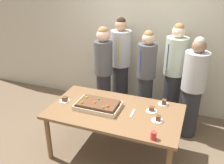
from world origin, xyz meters
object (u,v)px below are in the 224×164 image
plated_slice_near_left (158,119)px  person_striped_tie_right (174,74)px  party_table (115,115)px  person_green_shirt_behind (104,73)px  drink_cup_nearest (154,135)px  person_serving_front (146,77)px  sheet_cake (98,105)px  cake_server_utensil (133,113)px  person_left_edge_reaching (120,65)px  plated_slice_far_left (152,110)px  plated_slice_near_right (65,100)px  person_far_right_suit (193,88)px  plated_slice_far_right (164,103)px

plated_slice_near_left → person_striped_tie_right: 1.24m
party_table → person_green_shirt_behind: person_green_shirt_behind is taller
drink_cup_nearest → person_serving_front: (-0.43, 1.38, 0.08)m
sheet_cake → cake_server_utensil: (0.50, 0.02, -0.04)m
party_table → person_striped_tie_right: 1.36m
person_left_edge_reaching → plated_slice_near_left: bearing=31.4°
sheet_cake → plated_slice_far_left: sheet_cake is taller
plated_slice_near_left → cake_server_utensil: 0.36m
plated_slice_near_right → person_left_edge_reaching: bearing=71.7°
person_far_right_suit → sheet_cake: bearing=0.0°
plated_slice_near_left → plated_slice_far_left: (-0.13, 0.20, -0.00)m
person_green_shirt_behind → person_far_right_suit: (1.47, 0.04, -0.05)m
plated_slice_near_left → person_green_shirt_behind: 1.43m
person_serving_front → person_striped_tie_right: person_striped_tie_right is taller
sheet_cake → plated_slice_far_right: (0.85, 0.41, -0.02)m
party_table → sheet_cake: sheet_cake is taller
sheet_cake → plated_slice_near_left: (0.85, -0.03, -0.02)m
plated_slice_far_left → person_left_edge_reaching: 1.39m
plated_slice_far_left → cake_server_utensil: plated_slice_far_left is taller
person_green_shirt_behind → person_striped_tie_right: size_ratio=0.96×
sheet_cake → drink_cup_nearest: 0.97m
plated_slice_near_left → person_serving_front: 1.08m
cake_server_utensil → person_far_right_suit: (0.70, 0.87, 0.10)m
person_serving_front → person_left_edge_reaching: 0.63m
sheet_cake → person_left_edge_reaching: 1.28m
party_table → plated_slice_near_right: plated_slice_near_right is taller
drink_cup_nearest → cake_server_utensil: 0.58m
plated_slice_far_left → plated_slice_far_right: (0.12, 0.24, 0.01)m
plated_slice_far_right → person_left_edge_reaching: (-0.95, 0.86, 0.15)m
plated_slice_far_right → person_far_right_suit: 0.60m
plated_slice_near_right → cake_server_utensil: plated_slice_near_right is taller
plated_slice_far_left → plated_slice_far_right: 0.27m
person_striped_tie_right → cake_server_utensil: bearing=18.5°
plated_slice_far_left → drink_cup_nearest: 0.61m
cake_server_utensil → sheet_cake: bearing=-177.8°
sheet_cake → person_far_right_suit: person_far_right_suit is taller
drink_cup_nearest → person_green_shirt_behind: 1.71m
plated_slice_near_left → plated_slice_near_right: (-1.38, 0.02, 0.00)m
person_striped_tie_right → plated_slice_far_right: bearing=34.4°
person_striped_tie_right → person_far_right_suit: person_striped_tie_right is taller
person_green_shirt_behind → person_far_right_suit: 1.47m
plated_slice_near_right → person_left_edge_reaching: 1.36m
party_table → cake_server_utensil: (0.25, 0.01, 0.08)m
party_table → drink_cup_nearest: (0.63, -0.43, 0.13)m
party_table → plated_slice_far_right: 0.73m
plated_slice_far_right → party_table: bearing=-146.6°
person_striped_tie_right → person_left_edge_reaching: 0.97m
plated_slice_near_right → person_striped_tie_right: person_striped_tie_right is taller
plated_slice_near_left → person_left_edge_reaching: (-0.95, 1.30, 0.15)m
person_far_right_suit → drink_cup_nearest: bearing=39.4°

